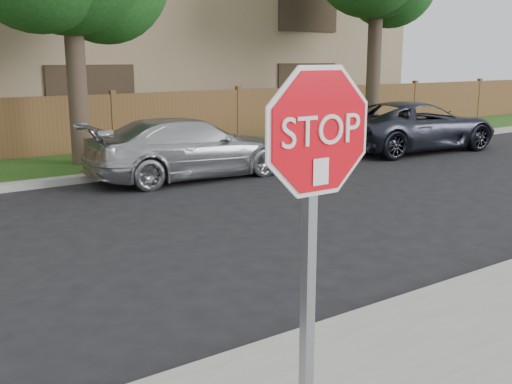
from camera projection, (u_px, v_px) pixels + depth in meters
ground at (185, 376)px, 4.89m from camera, size 90.00×90.00×0.00m
stop_sign at (315, 188)px, 3.35m from camera, size 1.01×0.13×2.55m
sedan_right at (189, 148)px, 12.83m from camera, size 4.53×1.97×1.30m
sedan_far_right at (415, 126)px, 16.68m from camera, size 5.07×2.66×1.36m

